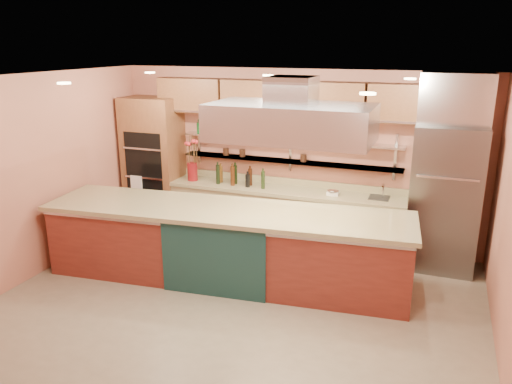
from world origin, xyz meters
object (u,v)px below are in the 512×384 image
at_px(island, 226,244).
at_px(green_canister, 268,132).
at_px(flower_vase, 192,172).
at_px(refrigerator, 444,199).
at_px(copper_kettle, 220,130).
at_px(kitchen_scale, 333,192).

height_order(island, green_canister, green_canister).
bearing_deg(green_canister, island, -90.55).
xyz_separation_m(island, flower_vase, (-1.26, 1.46, 0.57)).
distance_m(flower_vase, green_canister, 1.49).
bearing_deg(flower_vase, green_canister, 9.75).
relative_size(refrigerator, flower_vase, 6.86).
relative_size(island, flower_vase, 16.08).
bearing_deg(copper_kettle, kitchen_scale, -6.30).
bearing_deg(island, kitchen_scale, 46.03).
bearing_deg(kitchen_scale, island, -141.33).
relative_size(flower_vase, copper_kettle, 1.62).
xyz_separation_m(kitchen_scale, copper_kettle, (-1.99, 0.22, 0.81)).
bearing_deg(refrigerator, green_canister, 175.22).
distance_m(refrigerator, kitchen_scale, 1.61).
distance_m(refrigerator, copper_kettle, 3.68).
relative_size(kitchen_scale, copper_kettle, 0.95).
bearing_deg(kitchen_scale, refrigerator, -13.34).
bearing_deg(island, refrigerator, 22.12).
height_order(refrigerator, green_canister, refrigerator).
distance_m(kitchen_scale, green_canister, 1.43).
height_order(refrigerator, copper_kettle, refrigerator).
relative_size(island, kitchen_scale, 27.63).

